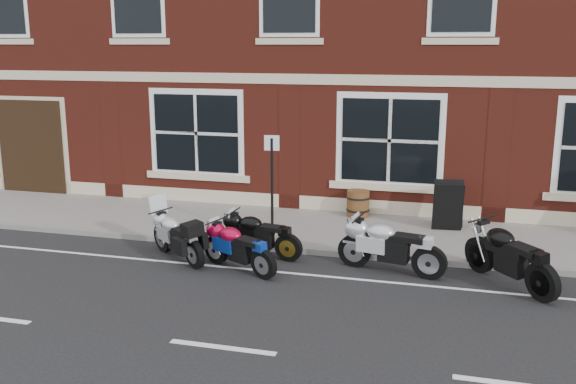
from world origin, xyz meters
name	(u,v)px	position (x,y,z in m)	size (l,w,h in m)	color
ground	(279,276)	(0.00, 0.00, 0.00)	(80.00, 80.00, 0.00)	black
sidewalk	(314,229)	(0.00, 3.00, 0.06)	(30.00, 3.00, 0.12)	slate
kerb	(298,250)	(0.00, 1.42, 0.06)	(30.00, 0.16, 0.12)	slate
moto_touring_silver	(178,234)	(-2.25, 0.44, 0.51)	(1.58, 1.23, 1.24)	black
moto_sport_red	(239,246)	(-0.84, 0.12, 0.48)	(1.73, 0.95, 0.84)	black
moto_sport_black	(259,233)	(-0.72, 1.01, 0.48)	(1.86, 0.47, 0.84)	black
moto_sport_silver	(390,244)	(1.96, 0.76, 0.55)	(2.10, 0.60, 0.96)	black
moto_naked_black	(510,254)	(4.10, 0.64, 0.58)	(1.53, 1.85, 1.02)	black
a_board_sign	(448,205)	(2.96, 3.60, 0.67)	(0.67, 0.44, 1.11)	black
barrel_planter	(358,203)	(0.82, 4.19, 0.44)	(0.57, 0.57, 0.64)	#522316
parking_sign	(272,180)	(-0.67, 1.82, 1.43)	(0.32, 0.06, 2.26)	black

